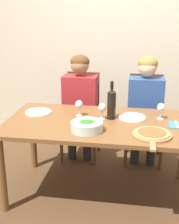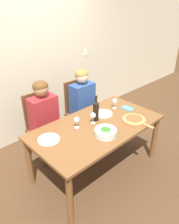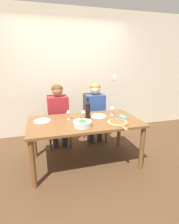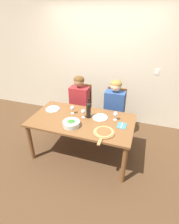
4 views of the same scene
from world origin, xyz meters
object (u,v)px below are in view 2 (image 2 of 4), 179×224
Objects in this scene: person_woman at (44,114)px; wine_bottle at (96,110)px; chair_left at (41,124)px; pizza_on_board at (134,120)px; wine_glass_right at (115,102)px; wine_glass_centre at (93,116)px; wine_glass_left at (77,120)px; fork_on_napkin at (128,108)px; dinner_plate_right at (103,114)px; dinner_plate_left at (49,139)px; broccoli_bowl at (105,132)px; person_man at (83,99)px; chair_right at (79,109)px.

person_woman reaches higher than wine_bottle.
chair_left is 1.35m from pizza_on_board.
wine_glass_right is 1.00× the size of wine_glass_centre.
chair_left is 0.81× the size of person_woman.
wine_glass_left is 0.90m from fork_on_napkin.
person_woman reaches higher than fork_on_napkin.
dinner_plate_right reaches higher than fork_on_napkin.
broccoli_bowl is at bearing -35.23° from dinner_plate_left.
person_man reaches higher than broccoli_bowl.
dinner_plate_right is 0.30m from wine_glass_centre.
person_man reaches higher than pizza_on_board.
chair_right reaches higher than fork_on_napkin.
person_woman reaches higher than wine_glass_centre.
wine_glass_centre reaches higher than dinner_plate_right.
fork_on_napkin is at bearing -72.15° from chair_right.
fork_on_napkin is at bearing -4.35° from wine_glass_centre.
broccoli_bowl is at bearing -106.68° from wine_glass_centre.
person_woman reaches higher than dinner_plate_right.
broccoli_bowl reaches higher than pizza_on_board.
chair_right is 2.16× the size of pizza_on_board.
wine_glass_centre is (-0.53, -0.09, 0.00)m from wine_glass_right.
person_man is 0.58m from dinner_plate_right.
chair_left is 3.71× the size of broccoli_bowl.
chair_left is 0.73m from chair_right.
person_woman is 0.75m from wine_bottle.
chair_right is at bearing 66.17° from wine_bottle.
wine_glass_centre is (0.33, -0.64, 0.10)m from person_woman.
broccoli_bowl is 0.73m from wine_glass_right.
pizza_on_board is at bearing -45.36° from wine_bottle.
broccoli_bowl is 1.76× the size of wine_glass_right.
person_man reaches higher than wine_glass_right.
dinner_plate_right is at bearing 1.42° from wine_glass_left.
person_man is 0.70m from wine_bottle.
pizza_on_board is at bearing -101.58° from wine_glass_right.
pizza_on_board is 0.44m from wine_glass_right.
pizza_on_board is (0.77, -1.09, 0.23)m from chair_left.
dinner_plate_left is at bearing 176.95° from wine_glass_left.
person_woman is 3.47× the size of wine_bottle.
wine_glass_right is at bearing 2.19° from wine_glass_left.
chair_left is 0.94m from dinner_plate_right.
fork_on_napkin is (0.26, -0.69, 0.00)m from person_man.
fork_on_napkin is at bearing -34.79° from person_woman.
person_man is at bearing 57.78° from wine_glass_centre.
person_woman is 1.00× the size of person_man.
dinner_plate_right is 1.68× the size of wine_glass_left.
person_woman is 4.79× the size of dinner_plate_right.
chair_right is 0.87m from wine_bottle.
wine_glass_left is 1.00× the size of wine_glass_centre.
wine_bottle is (-0.32, -0.61, 0.14)m from person_man.
wine_bottle is at bearing 171.97° from fork_on_napkin.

